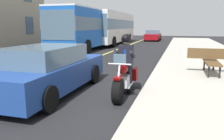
{
  "coord_description": "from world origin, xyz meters",
  "views": [
    {
      "loc": [
        6.59,
        2.99,
        1.97
      ],
      "look_at": [
        0.55,
        1.21,
        0.75
      ],
      "focal_mm": 36.84,
      "sensor_mm": 36.0,
      "label": 1
    }
  ],
  "objects_px": {
    "car_silver": "(48,70)",
    "bench_sidewalk": "(212,59)",
    "motorcycle_main": "(124,79)",
    "car_dark": "(153,35)",
    "rider_main": "(126,58)",
    "bus_far": "(112,26)",
    "bus_near": "(90,27)"
  },
  "relations": [
    {
      "from": "car_silver",
      "to": "car_dark",
      "type": "bearing_deg",
      "value": 179.48
    },
    {
      "from": "bus_near",
      "to": "car_silver",
      "type": "bearing_deg",
      "value": 16.54
    },
    {
      "from": "motorcycle_main",
      "to": "rider_main",
      "type": "height_order",
      "value": "rider_main"
    },
    {
      "from": "bus_near",
      "to": "bus_far",
      "type": "xyz_separation_m",
      "value": [
        -5.15,
        0.46,
        0.0
      ]
    },
    {
      "from": "motorcycle_main",
      "to": "bench_sidewalk",
      "type": "bearing_deg",
      "value": 139.63
    },
    {
      "from": "car_silver",
      "to": "car_dark",
      "type": "relative_size",
      "value": 1.0
    },
    {
      "from": "rider_main",
      "to": "bench_sidewalk",
      "type": "distance_m",
      "value": 4.03
    },
    {
      "from": "motorcycle_main",
      "to": "car_dark",
      "type": "xyz_separation_m",
      "value": [
        -24.5,
        -1.96,
        0.24
      ]
    },
    {
      "from": "car_silver",
      "to": "bench_sidewalk",
      "type": "xyz_separation_m",
      "value": [
        -3.66,
        4.88,
        0.02
      ]
    },
    {
      "from": "bus_far",
      "to": "car_silver",
      "type": "relative_size",
      "value": 2.4
    },
    {
      "from": "car_silver",
      "to": "motorcycle_main",
      "type": "bearing_deg",
      "value": 102.72
    },
    {
      "from": "motorcycle_main",
      "to": "bus_far",
      "type": "bearing_deg",
      "value": -162.43
    },
    {
      "from": "car_silver",
      "to": "car_dark",
      "type": "height_order",
      "value": "same"
    },
    {
      "from": "rider_main",
      "to": "car_silver",
      "type": "xyz_separation_m",
      "value": [
        0.68,
        -2.18,
        -0.35
      ]
    },
    {
      "from": "rider_main",
      "to": "motorcycle_main",
      "type": "bearing_deg",
      "value": 3.26
    },
    {
      "from": "car_silver",
      "to": "car_dark",
      "type": "distance_m",
      "value": 25.0
    },
    {
      "from": "rider_main",
      "to": "bus_far",
      "type": "bearing_deg",
      "value": -162.28
    },
    {
      "from": "bus_near",
      "to": "bus_far",
      "type": "bearing_deg",
      "value": 174.86
    },
    {
      "from": "bus_near",
      "to": "bench_sidewalk",
      "type": "relative_size",
      "value": 6.12
    },
    {
      "from": "bus_far",
      "to": "rider_main",
      "type": "bearing_deg",
      "value": 17.72
    },
    {
      "from": "motorcycle_main",
      "to": "bus_far",
      "type": "relative_size",
      "value": 0.2
    },
    {
      "from": "motorcycle_main",
      "to": "rider_main",
      "type": "xyz_separation_m",
      "value": [
        -0.19,
        -0.01,
        0.58
      ]
    },
    {
      "from": "motorcycle_main",
      "to": "car_dark",
      "type": "bearing_deg",
      "value": -175.42
    },
    {
      "from": "motorcycle_main",
      "to": "bus_far",
      "type": "xyz_separation_m",
      "value": [
        -17.58,
        -5.57,
        1.42
      ]
    },
    {
      "from": "motorcycle_main",
      "to": "bench_sidewalk",
      "type": "relative_size",
      "value": 1.23
    },
    {
      "from": "rider_main",
      "to": "bus_far",
      "type": "distance_m",
      "value": 18.28
    },
    {
      "from": "rider_main",
      "to": "bus_far",
      "type": "xyz_separation_m",
      "value": [
        -17.39,
        -5.56,
        0.84
      ]
    },
    {
      "from": "motorcycle_main",
      "to": "rider_main",
      "type": "bearing_deg",
      "value": -176.74
    },
    {
      "from": "bus_far",
      "to": "bus_near",
      "type": "bearing_deg",
      "value": -5.14
    },
    {
      "from": "motorcycle_main",
      "to": "car_silver",
      "type": "distance_m",
      "value": 2.26
    },
    {
      "from": "car_silver",
      "to": "car_dark",
      "type": "xyz_separation_m",
      "value": [
        -25.0,
        0.23,
        0.0
      ]
    },
    {
      "from": "rider_main",
      "to": "bench_sidewalk",
      "type": "xyz_separation_m",
      "value": [
        -2.97,
        2.7,
        -0.32
      ]
    }
  ]
}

